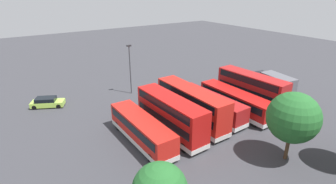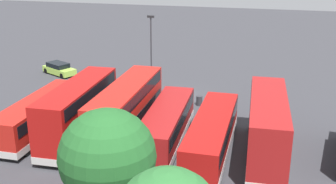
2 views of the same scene
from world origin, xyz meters
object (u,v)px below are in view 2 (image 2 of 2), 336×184
bus_double_decker_near_end (267,126)px  bus_single_deck_third (167,124)px  bus_double_decker_fourth (127,111)px  bus_single_deck_sixth (40,114)px  bus_single_deck_second (212,135)px  waste_bin_yellow (199,101)px  car_hatchback_silver (59,69)px  lamp_post_tall (151,46)px  bus_double_decker_fifth (79,110)px

bus_double_decker_near_end → bus_single_deck_third: (7.56, -0.35, -0.83)m
bus_double_decker_near_end → bus_double_decker_fourth: size_ratio=0.94×
bus_single_deck_sixth → bus_double_decker_near_end: bearing=-179.2°
bus_double_decker_near_end → bus_single_deck_second: size_ratio=0.94×
bus_single_deck_sixth → waste_bin_yellow: (-11.57, -9.61, -1.15)m
car_hatchback_silver → lamp_post_tall: 13.15m
bus_single_deck_second → lamp_post_tall: lamp_post_tall is taller
bus_double_decker_near_end → waste_bin_yellow: size_ratio=11.42×
bus_double_decker_fifth → bus_single_deck_sixth: 3.80m
bus_single_deck_third → car_hatchback_silver: 23.18m
bus_double_decker_near_end → bus_single_deck_second: bearing=9.2°
bus_double_decker_fourth → waste_bin_yellow: 10.11m
bus_double_decker_near_end → waste_bin_yellow: 11.62m
bus_single_deck_second → bus_double_decker_near_end: bearing=-170.8°
bus_single_deck_sixth → waste_bin_yellow: bearing=-140.3°
waste_bin_yellow → bus_double_decker_fifth: bearing=51.4°
car_hatchback_silver → lamp_post_tall: size_ratio=0.61×
bus_single_deck_second → waste_bin_yellow: bearing=-74.6°
waste_bin_yellow → bus_double_decker_fourth: bearing=65.2°
bus_single_deck_second → bus_double_decker_fifth: bearing=-0.6°
bus_double_decker_fourth → waste_bin_yellow: bus_double_decker_fourth is taller
bus_double_decker_near_end → lamp_post_tall: bearing=-46.6°
lamp_post_tall → waste_bin_yellow: bearing=146.1°
bus_single_deck_third → bus_double_decker_fourth: size_ratio=0.94×
bus_double_decker_fourth → bus_single_deck_sixth: (7.41, 0.60, -0.83)m
bus_single_deck_third → bus_double_decker_near_end: bearing=177.4°
bus_single_deck_third → bus_double_decker_fifth: 7.04m
bus_double_decker_fifth → bus_single_deck_sixth: (3.70, -0.24, -0.83)m
bus_single_deck_sixth → bus_single_deck_third: bearing=-176.7°
bus_double_decker_near_end → lamp_post_tall: lamp_post_tall is taller
bus_single_deck_second → bus_single_deck_third: bearing=-14.8°
bus_double_decker_fourth → car_hatchback_silver: bus_double_decker_fourth is taller
bus_single_deck_second → bus_double_decker_fifth: bus_double_decker_fifth is taller
bus_single_deck_second → waste_bin_yellow: bus_single_deck_second is taller
waste_bin_yellow → car_hatchback_silver: bearing=-18.4°
bus_double_decker_fifth → bus_single_deck_sixth: bearing=-3.8°
bus_double_decker_near_end → bus_single_deck_sixth: bus_double_decker_near_end is taller
bus_single_deck_second → bus_double_decker_fourth: 7.02m
bus_double_decker_fourth → bus_double_decker_fifth: same height
bus_double_decker_near_end → car_hatchback_silver: 29.54m
bus_double_decker_fifth → bus_single_deck_sixth: size_ratio=0.99×
bus_double_decker_fifth → waste_bin_yellow: bearing=-128.6°
bus_single_deck_third → lamp_post_tall: bearing=-68.5°
bus_double_decker_near_end → bus_double_decker_fifth: (14.50, 0.51, -0.00)m
bus_single_deck_third → bus_single_deck_sixth: 10.65m
waste_bin_yellow → lamp_post_tall: bearing=-33.9°
bus_double_decker_fourth → bus_double_decker_fifth: (3.71, 0.85, -0.00)m
bus_single_deck_third → bus_single_deck_sixth: (10.63, 0.61, -0.00)m
bus_double_decker_fourth → bus_single_deck_sixth: size_ratio=1.07×
waste_bin_yellow → bus_single_deck_sixth: bearing=39.7°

